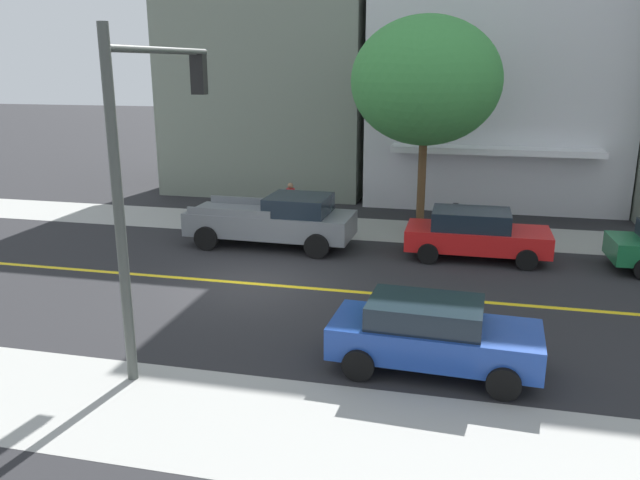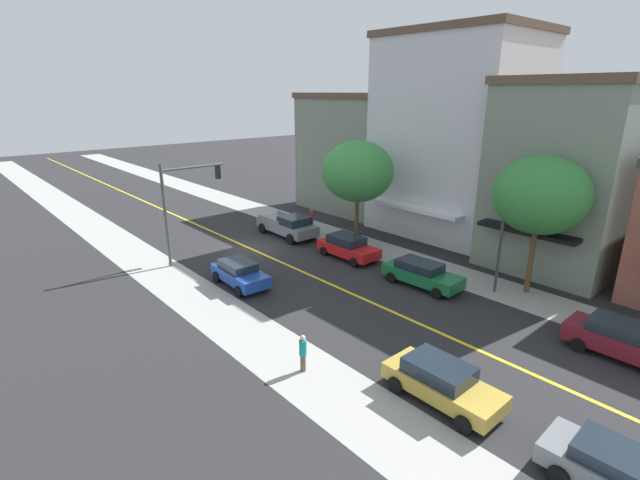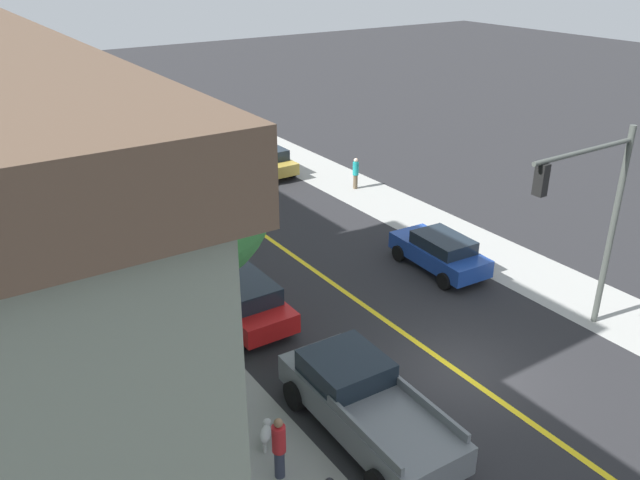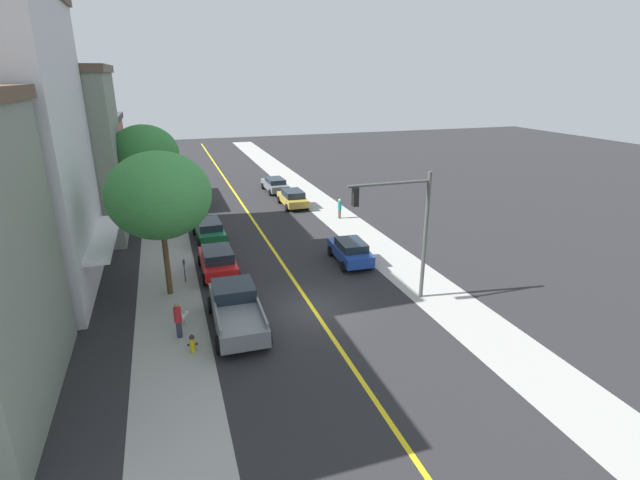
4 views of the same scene
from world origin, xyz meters
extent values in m
plane|color=#262628|center=(0.00, 0.00, 0.00)|extent=(140.00, 140.00, 0.00)
cube|color=#9E9E99|center=(-6.82, 0.00, 0.00)|extent=(3.24, 126.00, 0.01)
cube|color=#9E9E99|center=(6.82, 0.00, 0.00)|extent=(3.24, 126.00, 0.01)
cube|color=yellow|center=(0.00, 0.00, 0.00)|extent=(0.20, 126.00, 0.00)
cube|color=gray|center=(-14.91, -3.66, 5.13)|extent=(8.09, 9.37, 10.27)
cube|color=brown|center=(-14.91, -3.66, 10.52)|extent=(8.39, 9.67, 0.50)
cube|color=silver|center=(-14.91, 6.74, 7.34)|extent=(8.84, 10.67, 14.67)
cube|color=brown|center=(-14.91, 6.74, 14.92)|extent=(9.14, 10.97, 0.50)
cube|color=silver|center=(-9.89, 6.74, 2.68)|extent=(1.21, 8.11, 0.24)
cube|color=gray|center=(-14.91, 15.87, 5.62)|extent=(11.19, 7.45, 11.23)
cube|color=brown|center=(-14.91, 15.87, 11.48)|extent=(11.49, 7.75, 0.50)
cube|color=black|center=(-8.74, 15.87, 3.16)|extent=(1.15, 5.66, 0.24)
cylinder|color=brown|center=(-6.75, 4.14, 1.73)|extent=(0.29, 0.29, 3.46)
ellipsoid|color=#3D8E42|center=(-6.75, 4.14, 5.40)|extent=(5.18, 5.18, 4.40)
cylinder|color=brown|center=(-7.65, 16.80, 1.88)|extent=(0.29, 0.29, 3.76)
ellipsoid|color=#337F38|center=(-7.65, 16.80, 5.62)|extent=(4.95, 4.95, 4.20)
cylinder|color=yellow|center=(-6.00, -2.07, 0.31)|extent=(0.24, 0.24, 0.62)
sphere|color=#232328|center=(-6.00, -2.07, 0.69)|extent=(0.22, 0.22, 0.22)
cylinder|color=#232328|center=(-6.17, -2.07, 0.34)|extent=(0.10, 0.10, 0.10)
cylinder|color=#232328|center=(-5.83, -2.07, 0.34)|extent=(0.10, 0.10, 0.10)
cylinder|color=#4C4C51|center=(-5.88, 5.40, 0.54)|extent=(0.07, 0.07, 1.08)
cube|color=#2D2D33|center=(-5.88, 5.40, 1.21)|extent=(0.12, 0.18, 0.26)
cylinder|color=#474C47|center=(5.83, -0.44, 3.33)|extent=(0.20, 0.20, 6.67)
cylinder|color=#474C47|center=(3.69, -0.44, 6.23)|extent=(4.28, 0.14, 0.14)
cube|color=black|center=(1.94, -0.44, 5.73)|extent=(0.26, 0.32, 0.90)
sphere|color=red|center=(1.94, -0.44, 6.03)|extent=(0.20, 0.20, 0.20)
sphere|color=yellow|center=(1.94, -0.44, 5.73)|extent=(0.20, 0.20, 0.20)
sphere|color=green|center=(1.94, -0.44, 5.43)|extent=(0.20, 0.20, 0.20)
cylinder|color=#38383D|center=(-6.31, 15.59, 3.03)|extent=(0.16, 0.16, 6.07)
ellipsoid|color=silver|center=(-6.31, 15.59, 6.22)|extent=(0.70, 0.36, 0.24)
cube|color=red|center=(-3.95, 6.15, 0.65)|extent=(1.87, 4.43, 0.66)
cube|color=#19232D|center=(-3.95, 5.93, 1.26)|extent=(1.64, 2.39, 0.57)
cylinder|color=black|center=(-4.88, 7.61, 0.32)|extent=(0.22, 0.64, 0.64)
cylinder|color=black|center=(-3.02, 7.61, 0.32)|extent=(0.22, 0.64, 0.64)
cylinder|color=black|center=(-4.87, 4.69, 0.32)|extent=(0.22, 0.64, 0.64)
cylinder|color=black|center=(-3.02, 4.69, 0.32)|extent=(0.22, 0.64, 0.64)
cube|color=#B29338|center=(4.16, 19.23, 0.62)|extent=(1.82, 4.38, 0.61)
cube|color=#19232D|center=(4.16, 19.01, 1.21)|extent=(1.59, 2.37, 0.56)
cylinder|color=black|center=(3.25, 20.67, 0.32)|extent=(0.22, 0.64, 0.64)
cylinder|color=black|center=(5.05, 20.68, 0.32)|extent=(0.22, 0.64, 0.64)
cylinder|color=black|center=(3.27, 17.79, 0.32)|extent=(0.22, 0.64, 0.64)
cylinder|color=black|center=(5.07, 17.79, 0.32)|extent=(0.22, 0.64, 0.64)
cube|color=#1E429E|center=(4.08, 5.29, 0.65)|extent=(1.92, 4.21, 0.66)
cube|color=#19232D|center=(4.07, 5.08, 1.21)|extent=(1.62, 2.30, 0.47)
cylinder|color=black|center=(3.28, 6.69, 0.32)|extent=(0.25, 0.65, 0.64)
cylinder|color=black|center=(5.01, 6.61, 0.32)|extent=(0.25, 0.65, 0.64)
cylinder|color=black|center=(3.16, 3.97, 0.32)|extent=(0.25, 0.65, 0.64)
cylinder|color=black|center=(4.88, 3.88, 0.32)|extent=(0.25, 0.65, 0.64)
cube|color=#19232D|center=(3.95, 24.94, 1.17)|extent=(1.63, 2.53, 0.44)
cylinder|color=black|center=(3.10, 23.63, 0.32)|extent=(0.24, 0.65, 0.64)
cylinder|color=black|center=(4.87, 23.68, 0.32)|extent=(0.24, 0.65, 0.64)
cube|color=#196638|center=(-3.83, 12.36, 0.65)|extent=(1.94, 4.76, 0.66)
cube|color=#19232D|center=(-3.82, 12.13, 1.22)|extent=(1.64, 2.60, 0.49)
cylinder|color=black|center=(-4.76, 13.87, 0.32)|extent=(0.25, 0.65, 0.64)
cylinder|color=black|center=(-3.02, 13.94, 0.32)|extent=(0.25, 0.65, 0.64)
cylinder|color=black|center=(-4.63, 10.78, 0.32)|extent=(0.25, 0.65, 0.64)
cylinder|color=black|center=(-2.89, 10.85, 0.32)|extent=(0.25, 0.65, 0.64)
cube|color=maroon|center=(-4.05, 22.77, 0.71)|extent=(1.83, 4.77, 0.78)
cube|color=#19232D|center=(-4.05, 22.54, 1.34)|extent=(1.59, 2.58, 0.49)
cylinder|color=black|center=(-4.93, 21.20, 0.32)|extent=(0.23, 0.64, 0.64)
cylinder|color=black|center=(-3.15, 21.21, 0.32)|extent=(0.23, 0.64, 0.64)
cube|color=slate|center=(-3.87, -0.65, 0.79)|extent=(2.21, 5.61, 0.77)
cube|color=#19232D|center=(-3.85, 0.35, 1.47)|extent=(1.96, 2.05, 0.60)
cube|color=slate|center=(-4.85, -1.74, 1.29)|extent=(0.16, 2.90, 0.24)
cube|color=slate|center=(-2.94, -1.78, 1.29)|extent=(0.16, 2.90, 0.24)
cylinder|color=black|center=(-4.87, 1.27, 0.40)|extent=(0.30, 0.81, 0.80)
cylinder|color=black|center=(-2.79, 1.22, 0.40)|extent=(0.30, 0.81, 0.80)
cylinder|color=black|center=(-4.96, -2.52, 0.40)|extent=(0.30, 0.81, 0.80)
cylinder|color=black|center=(-2.87, -2.57, 0.40)|extent=(0.30, 0.81, 0.80)
cylinder|color=#33384C|center=(-6.47, -0.68, 0.39)|extent=(0.25, 0.25, 0.77)
cylinder|color=red|center=(-6.47, -0.68, 1.12)|extent=(0.33, 0.33, 0.70)
sphere|color=#936B4C|center=(-6.47, -0.68, 1.58)|extent=(0.22, 0.22, 0.22)
cylinder|color=brown|center=(6.81, 14.41, 0.37)|extent=(0.23, 0.23, 0.74)
cylinder|color=teal|center=(6.81, 14.41, 1.08)|extent=(0.31, 0.31, 0.68)
sphere|color=beige|center=(6.81, 14.41, 1.52)|extent=(0.21, 0.21, 0.21)
ellipsoid|color=silver|center=(-6.26, 0.38, 0.38)|extent=(0.58, 0.65, 0.27)
sphere|color=silver|center=(-6.06, 0.65, 0.46)|extent=(0.22, 0.22, 0.22)
cylinder|color=silver|center=(-6.13, 0.56, 0.12)|extent=(0.09, 0.09, 0.25)
cylinder|color=silver|center=(-6.39, 0.21, 0.12)|extent=(0.09, 0.09, 0.25)
camera|label=1|loc=(16.00, 5.72, 5.97)|focal=35.65mm
camera|label=2|loc=(16.93, 26.97, 10.86)|focal=25.71mm
camera|label=3|loc=(-12.10, -10.92, 11.48)|focal=36.38mm
camera|label=4|loc=(-6.33, -20.21, 11.10)|focal=26.51mm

